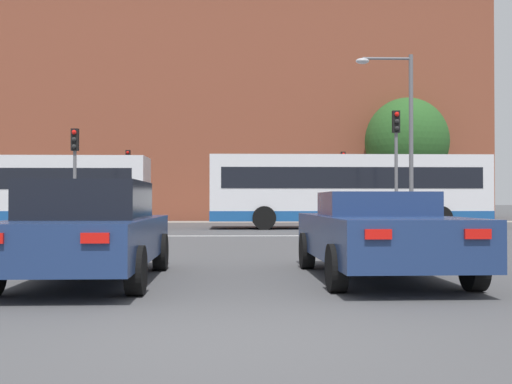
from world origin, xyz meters
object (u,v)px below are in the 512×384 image
at_px(traffic_light_far_left, 128,174).
at_px(pedestrian_waiting, 415,206).
at_px(car_saloon_left, 89,231).
at_px(car_roadster_right, 378,234).
at_px(traffic_light_near_left, 75,163).
at_px(bus_crossing_lead, 348,190).
at_px(traffic_light_far_right, 343,175).
at_px(bus_crossing_trailing, 11,190).
at_px(street_lamp_junction, 401,123).
at_px(traffic_light_near_right, 396,152).

xyz_separation_m(traffic_light_far_left, pedestrian_waiting, (16.55, -0.42, -1.86)).
xyz_separation_m(car_saloon_left, traffic_light_far_left, (-4.05, 27.33, 2.03)).
bearing_deg(car_roadster_right, traffic_light_near_left, 119.91).
relative_size(car_saloon_left, bus_crossing_lead, 0.40).
bearing_deg(traffic_light_near_left, pedestrian_waiting, 39.55).
bearing_deg(car_roadster_right, traffic_light_far_right, 80.40).
distance_m(bus_crossing_trailing, street_lamp_junction, 16.97).
bearing_deg(bus_crossing_lead, car_saloon_left, 158.99).
bearing_deg(pedestrian_waiting, car_roadster_right, 123.32).
xyz_separation_m(car_saloon_left, traffic_light_near_left, (-3.64, 13.59, 1.83)).
distance_m(bus_crossing_trailing, traffic_light_far_left, 9.33).
relative_size(bus_crossing_lead, street_lamp_junction, 1.81).
relative_size(bus_crossing_lead, bus_crossing_trailing, 1.01).
xyz_separation_m(bus_crossing_trailing, street_lamp_junction, (16.12, -4.70, 2.44)).
xyz_separation_m(traffic_light_far_right, traffic_light_far_left, (-12.33, 0.69, 0.07)).
xyz_separation_m(car_roadster_right, traffic_light_far_left, (-8.48, 27.05, 2.10)).
bearing_deg(street_lamp_junction, traffic_light_near_right, -117.72).
height_order(traffic_light_near_left, pedestrian_waiting, traffic_light_near_left).
distance_m(bus_crossing_lead, traffic_light_near_right, 5.29).
relative_size(bus_crossing_trailing, street_lamp_junction, 1.79).
distance_m(car_saloon_left, traffic_light_near_right, 15.85).
bearing_deg(street_lamp_junction, bus_crossing_lead, 105.85).
height_order(bus_crossing_trailing, street_lamp_junction, street_lamp_junction).
bearing_deg(traffic_light_near_left, car_saloon_left, -75.02).
distance_m(car_roadster_right, traffic_light_near_right, 13.88).
relative_size(car_roadster_right, street_lamp_junction, 0.73).
distance_m(street_lamp_junction, pedestrian_waiting, 13.81).
relative_size(car_saloon_left, traffic_light_near_left, 1.28).
distance_m(bus_crossing_lead, traffic_light_far_left, 14.26).
bearing_deg(street_lamp_junction, traffic_light_near_left, -177.41).
relative_size(car_saloon_left, traffic_light_near_right, 1.08).
height_order(car_saloon_left, pedestrian_waiting, pedestrian_waiting).
height_order(car_saloon_left, car_roadster_right, car_saloon_left).
bearing_deg(traffic_light_near_right, bus_crossing_lead, 100.19).
distance_m(traffic_light_near_left, traffic_light_near_right, 11.67).
xyz_separation_m(traffic_light_far_left, traffic_light_near_left, (0.42, -13.74, -0.20)).
xyz_separation_m(traffic_light_near_right, street_lamp_junction, (0.34, 0.65, 1.13)).
height_order(car_roadster_right, traffic_light_far_left, traffic_light_far_left).
bearing_deg(traffic_light_near_right, car_saloon_left, -120.76).
bearing_deg(traffic_light_far_right, car_roadster_right, -98.31).
bearing_deg(bus_crossing_trailing, traffic_light_near_left, -141.86).
bearing_deg(traffic_light_far_left, traffic_light_far_right, -3.20).
relative_size(bus_crossing_lead, traffic_light_near_right, 2.69).
xyz_separation_m(bus_crossing_lead, traffic_light_near_right, (0.91, -5.05, 1.29)).
relative_size(car_saloon_left, car_roadster_right, 1.00).
distance_m(traffic_light_near_right, pedestrian_waiting, 14.31).
bearing_deg(pedestrian_waiting, traffic_light_far_left, 48.74).
relative_size(traffic_light_near_right, street_lamp_junction, 0.67).
bearing_deg(bus_crossing_lead, traffic_light_near_right, -169.81).
xyz_separation_m(car_roadster_right, bus_crossing_trailing, (-12.18, 18.56, 1.01)).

